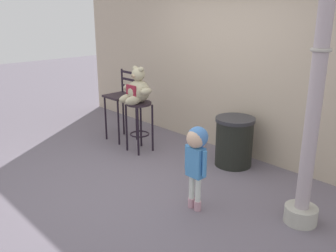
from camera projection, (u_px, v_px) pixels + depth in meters
name	position (u px, v px, depth m)	size (l,w,h in m)	color
ground_plane	(138.00, 181.00, 4.86)	(24.00, 24.00, 0.00)	slate
building_wall	(234.00, 51.00, 5.62)	(7.25, 0.30, 3.08)	#BBA991
bar_stool_with_teddy	(139.00, 117.00, 5.73)	(0.38, 0.38, 0.79)	#291E25
teddy_bear	(137.00, 90.00, 5.58)	(0.53, 0.48, 0.55)	tan
child_walking	(196.00, 151.00, 3.99)	(0.31, 0.24, 0.97)	#C1919F
trash_bin	(234.00, 141.00, 5.26)	(0.55, 0.55, 0.71)	black
lamppost	(314.00, 107.00, 3.55)	(0.34, 0.34, 3.13)	#B3B1A4
bar_chair_empty	(122.00, 100.00, 6.21)	(0.44, 0.44, 1.18)	#291E25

